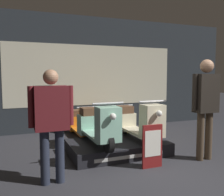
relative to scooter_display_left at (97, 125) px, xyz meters
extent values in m
plane|color=#2D2D33|center=(0.73, -1.50, -0.60)|extent=(30.00, 30.00, 0.00)
cube|color=#23282D|center=(0.73, 2.47, 1.00)|extent=(8.91, 0.08, 3.20)
cube|color=beige|center=(0.73, 2.42, 0.95)|extent=(4.90, 0.01, 1.70)
cube|color=black|center=(0.43, 0.00, -0.48)|extent=(1.90, 1.13, 0.25)
cube|color=silver|center=(0.43, -0.57, -0.49)|extent=(1.33, 0.01, 0.06)
cylinder|color=black|center=(0.00, -0.62, -0.18)|extent=(0.09, 0.35, 0.35)
cylinder|color=black|center=(0.00, 0.62, -0.18)|extent=(0.09, 0.35, 0.35)
cube|color=#8EC6AD|center=(0.00, 0.00, -0.18)|extent=(0.36, 1.14, 0.05)
cube|color=#8EC6AD|center=(0.00, -0.60, 0.13)|extent=(0.38, 0.31, 0.59)
cube|color=#8EC6AD|center=(0.00, 0.59, -0.09)|extent=(0.40, 0.36, 0.40)
cube|color=brown|center=(0.00, 0.59, 0.19)|extent=(0.29, 0.33, 0.15)
cylinder|color=silver|center=(0.00, -0.61, 0.49)|extent=(0.54, 0.03, 0.03)
sphere|color=white|center=(0.00, -0.81, 0.30)|extent=(0.11, 0.11, 0.11)
cylinder|color=black|center=(0.85, -0.62, -0.18)|extent=(0.09, 0.35, 0.35)
cylinder|color=black|center=(0.85, 0.62, -0.18)|extent=(0.09, 0.35, 0.35)
cube|color=beige|center=(0.85, 0.00, -0.18)|extent=(0.36, 1.14, 0.05)
cube|color=beige|center=(0.85, -0.60, 0.13)|extent=(0.38, 0.31, 0.59)
cube|color=beige|center=(0.85, 0.59, -0.09)|extent=(0.40, 0.36, 0.40)
cube|color=brown|center=(0.85, 0.59, 0.19)|extent=(0.29, 0.33, 0.15)
cylinder|color=silver|center=(0.85, -0.61, 0.49)|extent=(0.54, 0.03, 0.03)
sphere|color=white|center=(0.85, -0.81, 0.30)|extent=(0.11, 0.11, 0.11)
cylinder|color=black|center=(0.11, 0.89, -0.43)|extent=(0.09, 0.35, 0.35)
cylinder|color=black|center=(0.11, 2.13, -0.43)|extent=(0.09, 0.35, 0.35)
cube|color=orange|center=(0.11, 1.51, -0.43)|extent=(0.36, 1.14, 0.05)
cube|color=orange|center=(0.11, 0.91, -0.12)|extent=(0.38, 0.31, 0.59)
cube|color=orange|center=(0.11, 2.11, -0.34)|extent=(0.40, 0.36, 0.40)
cube|color=brown|center=(0.11, 2.10, -0.06)|extent=(0.29, 0.33, 0.15)
cylinder|color=silver|center=(0.11, 0.90, 0.24)|extent=(0.54, 0.03, 0.03)
sphere|color=white|center=(0.11, 0.70, 0.05)|extent=(0.11, 0.11, 0.11)
cylinder|color=black|center=(0.93, 0.89, -0.43)|extent=(0.09, 0.35, 0.35)
cylinder|color=black|center=(0.93, 2.13, -0.43)|extent=(0.09, 0.35, 0.35)
cube|color=yellow|center=(0.93, 1.51, -0.43)|extent=(0.36, 1.14, 0.05)
cube|color=yellow|center=(0.93, 0.91, -0.12)|extent=(0.38, 0.31, 0.59)
cube|color=yellow|center=(0.93, 2.11, -0.34)|extent=(0.40, 0.36, 0.40)
cube|color=brown|center=(0.93, 2.10, -0.06)|extent=(0.29, 0.33, 0.15)
cylinder|color=silver|center=(0.93, 0.90, 0.24)|extent=(0.54, 0.03, 0.03)
sphere|color=white|center=(0.93, 0.70, 0.05)|extent=(0.11, 0.11, 0.11)
cylinder|color=#232838|center=(-1.07, -0.91, -0.21)|extent=(0.13, 0.13, 0.78)
cylinder|color=#232838|center=(-0.86, -0.91, -0.21)|extent=(0.13, 0.13, 0.78)
cube|color=#5B191E|center=(-0.97, -0.91, 0.49)|extent=(0.47, 0.26, 0.62)
cylinder|color=#5B191E|center=(-1.24, -0.91, 0.52)|extent=(0.08, 0.08, 0.57)
cylinder|color=#5B191E|center=(-0.69, -0.91, 0.52)|extent=(0.08, 0.08, 0.57)
sphere|color=#A87A5B|center=(-0.97, -0.91, 0.93)|extent=(0.21, 0.21, 0.21)
cylinder|color=#473828|center=(1.68, -0.91, -0.16)|extent=(0.13, 0.13, 0.88)
cylinder|color=#473828|center=(1.87, -0.91, -0.16)|extent=(0.13, 0.13, 0.88)
cube|color=black|center=(1.77, -0.91, 0.63)|extent=(0.42, 0.24, 0.70)
cylinder|color=black|center=(1.52, -0.91, 0.66)|extent=(0.08, 0.08, 0.64)
cylinder|color=black|center=(2.03, -0.91, 0.66)|extent=(0.08, 0.08, 0.64)
sphere|color=#A87A5B|center=(1.77, -0.91, 1.11)|extent=(0.24, 0.24, 0.24)
cube|color=maroon|center=(0.67, -0.91, -0.23)|extent=(0.36, 0.04, 0.73)
cube|color=white|center=(0.67, -0.93, -0.18)|extent=(0.30, 0.01, 0.44)
camera|label=1|loc=(-1.46, -4.44, 0.95)|focal=40.00mm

